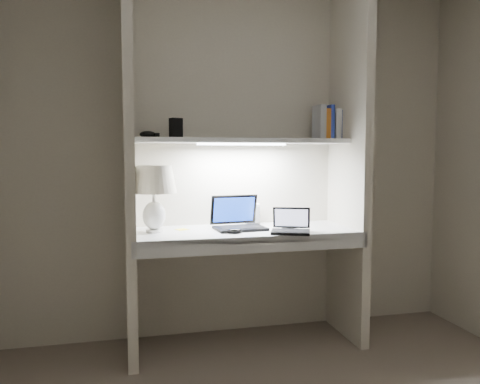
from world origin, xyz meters
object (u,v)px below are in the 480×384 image
object	(u,v)px
laptop_main	(238,221)
laptop_netbook	(291,227)
speaker	(252,214)
book_row	(331,123)
table_lamp	(154,187)

from	to	relation	value
laptop_main	laptop_netbook	size ratio (longest dim) A/B	1.16
laptop_netbook	speaker	world-z (taller)	laptop_netbook
speaker	book_row	distance (m)	0.84
laptop_main	laptop_netbook	xyz separation A→B (m)	(0.29, -0.23, -0.01)
table_lamp	speaker	size ratio (longest dim) A/B	2.96
laptop_main	speaker	xyz separation A→B (m)	(0.15, 0.17, 0.02)
table_lamp	laptop_netbook	xyz separation A→B (m)	(0.83, -0.21, -0.25)
table_lamp	laptop_main	distance (m)	0.59
laptop_netbook	book_row	world-z (taller)	book_row
laptop_netbook	speaker	distance (m)	0.43
laptop_netbook	book_row	distance (m)	0.83
laptop_main	speaker	bearing A→B (deg)	44.86
laptop_main	book_row	xyz separation A→B (m)	(0.69, 0.07, 0.66)
table_lamp	laptop_main	xyz separation A→B (m)	(0.55, 0.02, -0.23)
laptop_netbook	speaker	xyz separation A→B (m)	(-0.14, 0.40, 0.03)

